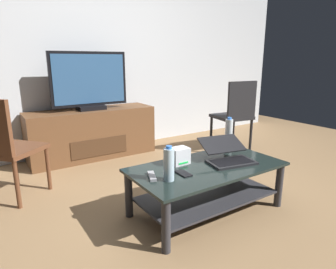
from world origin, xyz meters
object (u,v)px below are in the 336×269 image
(side_chair, at_px, (4,145))
(router_box, at_px, (179,156))
(television, at_px, (90,82))
(media_cabinet, at_px, (93,133))
(tv_remote, at_px, (152,176))
(dining_chair, at_px, (236,112))
(water_bottle_far, at_px, (229,134))
(laptop, at_px, (227,155))
(cell_phone, at_px, (183,173))
(water_bottle_near, at_px, (169,164))
(coffee_table, at_px, (207,180))

(side_chair, bearing_deg, router_box, -39.28)
(television, distance_m, side_chair, 1.32)
(media_cabinet, height_order, tv_remote, media_cabinet)
(dining_chair, bearing_deg, water_bottle_far, -138.88)
(water_bottle_far, bearing_deg, router_box, -172.36)
(media_cabinet, relative_size, tv_remote, 9.54)
(side_chair, relative_size, laptop, 2.09)
(tv_remote, bearing_deg, side_chair, 149.66)
(side_chair, bearing_deg, dining_chair, -0.81)
(laptop, height_order, cell_phone, laptop)
(television, xyz_separation_m, laptop, (0.50, -1.82, -0.49))
(dining_chair, relative_size, side_chair, 1.03)
(media_cabinet, bearing_deg, television, -90.00)
(laptop, relative_size, water_bottle_far, 1.45)
(side_chair, xyz_separation_m, water_bottle_near, (0.89, -1.16, 0.00))
(laptop, relative_size, water_bottle_near, 1.75)
(dining_chair, relative_size, laptop, 2.16)
(dining_chair, bearing_deg, side_chair, 179.19)
(router_box, distance_m, tv_remote, 0.35)
(laptop, bearing_deg, tv_remote, 176.91)
(tv_remote, bearing_deg, dining_chair, 50.52)
(side_chair, height_order, router_box, side_chair)
(coffee_table, relative_size, cell_phone, 8.65)
(coffee_table, bearing_deg, television, 99.05)
(router_box, bearing_deg, tv_remote, -159.13)
(coffee_table, relative_size, television, 1.32)
(coffee_table, xyz_separation_m, laptop, (0.21, -0.00, 0.17))
(television, bearing_deg, water_bottle_near, -93.59)
(dining_chair, xyz_separation_m, router_box, (-1.55, -0.90, -0.07))
(coffee_table, distance_m, router_box, 0.29)
(television, relative_size, tv_remote, 5.72)
(coffee_table, height_order, media_cabinet, media_cabinet)
(coffee_table, xyz_separation_m, media_cabinet, (-0.29, 1.84, 0.03))
(television, relative_size, router_box, 6.29)
(media_cabinet, relative_size, television, 1.67)
(cell_phone, bearing_deg, media_cabinet, 92.22)
(dining_chair, bearing_deg, water_bottle_near, -147.97)
(cell_phone, bearing_deg, side_chair, 134.03)
(media_cabinet, height_order, side_chair, side_chair)
(coffee_table, xyz_separation_m, television, (-0.29, 1.82, 0.66))
(coffee_table, height_order, water_bottle_far, water_bottle_far)
(laptop, distance_m, cell_phone, 0.47)
(water_bottle_near, height_order, cell_phone, water_bottle_near)
(coffee_table, relative_size, tv_remote, 7.57)
(media_cabinet, height_order, dining_chair, dining_chair)
(router_box, bearing_deg, water_bottle_far, 7.64)
(television, distance_m, router_box, 1.73)
(media_cabinet, bearing_deg, coffee_table, -81.05)
(coffee_table, relative_size, laptop, 2.81)
(cell_phone, bearing_deg, water_bottle_near, -165.18)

